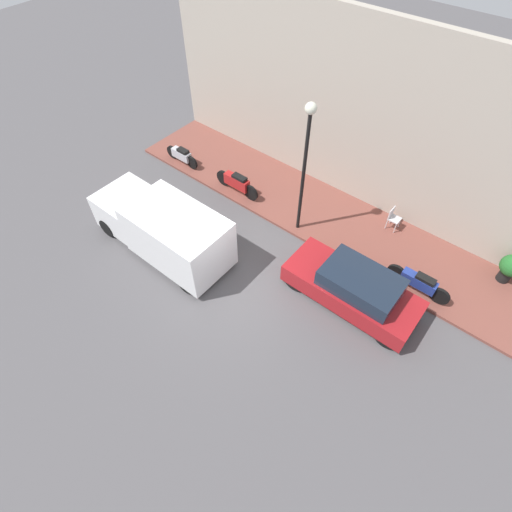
{
  "coord_description": "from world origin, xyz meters",
  "views": [
    {
      "loc": [
        -5.56,
        -5.44,
        10.75
      ],
      "look_at": [
        1.09,
        -0.05,
        0.6
      ],
      "focal_mm": 28.0,
      "sensor_mm": 36.0,
      "label": 1
    }
  ],
  "objects_px": {
    "parked_car": "(354,288)",
    "potted_plant": "(511,267)",
    "motorcycle_red": "(237,183)",
    "motorcycle_blue": "(419,282)",
    "scooter_silver": "(182,155)",
    "delivery_van": "(162,227)",
    "cafe_chair": "(393,217)",
    "streetlamp": "(306,151)"
  },
  "relations": [
    {
      "from": "parked_car",
      "to": "potted_plant",
      "type": "distance_m",
      "value": 5.22
    },
    {
      "from": "parked_car",
      "to": "motorcycle_red",
      "type": "relative_size",
      "value": 2.04
    },
    {
      "from": "motorcycle_blue",
      "to": "potted_plant",
      "type": "relative_size",
      "value": 1.94
    },
    {
      "from": "scooter_silver",
      "to": "potted_plant",
      "type": "xyz_separation_m",
      "value": [
        2.24,
        -12.8,
        0.24
      ]
    },
    {
      "from": "parked_car",
      "to": "motorcycle_red",
      "type": "xyz_separation_m",
      "value": [
        1.65,
        6.2,
        -0.1
      ]
    },
    {
      "from": "scooter_silver",
      "to": "parked_car",
      "type": "bearing_deg",
      "value": -99.82
    },
    {
      "from": "delivery_van",
      "to": "scooter_silver",
      "type": "relative_size",
      "value": 2.95
    },
    {
      "from": "motorcycle_red",
      "to": "motorcycle_blue",
      "type": "relative_size",
      "value": 0.99
    },
    {
      "from": "delivery_van",
      "to": "potted_plant",
      "type": "bearing_deg",
      "value": -58.46
    },
    {
      "from": "cafe_chair",
      "to": "parked_car",
      "type": "bearing_deg",
      "value": -172.32
    },
    {
      "from": "motorcycle_red",
      "to": "motorcycle_blue",
      "type": "height_order",
      "value": "motorcycle_red"
    },
    {
      "from": "motorcycle_blue",
      "to": "streetlamp",
      "type": "xyz_separation_m",
      "value": [
        -0.05,
        4.63,
        2.91
      ]
    },
    {
      "from": "streetlamp",
      "to": "cafe_chair",
      "type": "height_order",
      "value": "streetlamp"
    },
    {
      "from": "scooter_silver",
      "to": "streetlamp",
      "type": "xyz_separation_m",
      "value": [
        -0.04,
        -6.11,
        2.94
      ]
    },
    {
      "from": "motorcycle_red",
      "to": "delivery_van",
      "type": "bearing_deg",
      "value": 179.24
    },
    {
      "from": "motorcycle_red",
      "to": "cafe_chair",
      "type": "relative_size",
      "value": 2.44
    },
    {
      "from": "scooter_silver",
      "to": "cafe_chair",
      "type": "bearing_deg",
      "value": -76.48
    },
    {
      "from": "delivery_van",
      "to": "motorcycle_blue",
      "type": "distance_m",
      "value": 8.59
    },
    {
      "from": "delivery_van",
      "to": "potted_plant",
      "type": "distance_m",
      "value": 11.46
    },
    {
      "from": "scooter_silver",
      "to": "streetlamp",
      "type": "bearing_deg",
      "value": -90.41
    },
    {
      "from": "motorcycle_blue",
      "to": "streetlamp",
      "type": "distance_m",
      "value": 5.47
    },
    {
      "from": "motorcycle_blue",
      "to": "potted_plant",
      "type": "xyz_separation_m",
      "value": [
        2.24,
        -2.06,
        0.21
      ]
    },
    {
      "from": "parked_car",
      "to": "motorcycle_red",
      "type": "height_order",
      "value": "parked_car"
    },
    {
      "from": "delivery_van",
      "to": "motorcycle_blue",
      "type": "bearing_deg",
      "value": -64.01
    },
    {
      "from": "streetlamp",
      "to": "motorcycle_red",
      "type": "bearing_deg",
      "value": 88.32
    },
    {
      "from": "motorcycle_blue",
      "to": "scooter_silver",
      "type": "relative_size",
      "value": 1.19
    },
    {
      "from": "delivery_van",
      "to": "potted_plant",
      "type": "relative_size",
      "value": 4.83
    },
    {
      "from": "cafe_chair",
      "to": "motorcycle_blue",
      "type": "bearing_deg",
      "value": -136.98
    },
    {
      "from": "scooter_silver",
      "to": "potted_plant",
      "type": "relative_size",
      "value": 1.64
    },
    {
      "from": "motorcycle_blue",
      "to": "cafe_chair",
      "type": "bearing_deg",
      "value": 43.02
    },
    {
      "from": "delivery_van",
      "to": "motorcycle_red",
      "type": "relative_size",
      "value": 2.5
    },
    {
      "from": "parked_car",
      "to": "streetlamp",
      "type": "distance_m",
      "value": 4.49
    },
    {
      "from": "parked_car",
      "to": "delivery_van",
      "type": "distance_m",
      "value": 6.62
    },
    {
      "from": "parked_car",
      "to": "scooter_silver",
      "type": "xyz_separation_m",
      "value": [
        1.61,
        9.28,
        -0.17
      ]
    },
    {
      "from": "motorcycle_red",
      "to": "scooter_silver",
      "type": "bearing_deg",
      "value": 90.84
    },
    {
      "from": "scooter_silver",
      "to": "potted_plant",
      "type": "height_order",
      "value": "potted_plant"
    },
    {
      "from": "parked_car",
      "to": "delivery_van",
      "type": "xyz_separation_m",
      "value": [
        -2.14,
        6.25,
        0.35
      ]
    },
    {
      "from": "motorcycle_red",
      "to": "scooter_silver",
      "type": "distance_m",
      "value": 3.08
    },
    {
      "from": "motorcycle_red",
      "to": "cafe_chair",
      "type": "distance_m",
      "value": 6.06
    },
    {
      "from": "motorcycle_red",
      "to": "parked_car",
      "type": "bearing_deg",
      "value": -104.93
    },
    {
      "from": "motorcycle_blue",
      "to": "scooter_silver",
      "type": "xyz_separation_m",
      "value": [
        -0.01,
        10.74,
        -0.03
      ]
    },
    {
      "from": "delivery_van",
      "to": "scooter_silver",
      "type": "bearing_deg",
      "value": 38.95
    }
  ]
}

